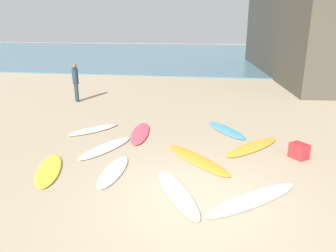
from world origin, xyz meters
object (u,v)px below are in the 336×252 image
Objects in this scene: surfboard_0 at (197,159)px; surfboard_1 at (113,171)px; surfboard_6 at (105,148)px; beachgoer_near at (76,80)px; surfboard_7 at (94,129)px; beach_cooler at (299,151)px; surfboard_3 at (49,170)px; surfboard_8 at (252,147)px; surfboard_2 at (253,199)px; surfboard_9 at (177,192)px; surfboard_5 at (226,130)px; surfboard_4 at (140,133)px.

surfboard_1 is at bearing 166.07° from surfboard_0.
beachgoer_near reaches higher than surfboard_6.
surfboard_1 is 1.00× the size of surfboard_7.
surfboard_1 is 1.05× the size of beachgoer_near.
surfboard_6 is at bearing -177.68° from beach_cooler.
surfboard_8 reaches higher than surfboard_3.
surfboard_0 is at bearing -1.13° from surfboard_3.
surfboard_0 is 1.35× the size of surfboard_1.
surfboard_6 is (0.89, 1.69, 0.00)m from surfboard_3.
beachgoer_near is (-7.86, 4.95, 0.99)m from surfboard_8.
surfboard_2 is 5.55× the size of beach_cooler.
beach_cooler is at bearing 26.02° from surfboard_7.
surfboard_2 is 1.10× the size of surfboard_9.
beach_cooler is at bearing -167.69° from surfboard_9.
surfboard_2 is 2.93m from beach_cooler.
surfboard_9 is at bearing -141.05° from surfboard_0.
beach_cooler is (6.44, 1.92, 0.18)m from surfboard_3.
surfboard_2 is 4.70m from surfboard_6.
surfboard_2 is 5.03m from surfboard_3.
surfboard_0 is 3.88m from surfboard_3.
surfboard_5 is 4.27m from surfboard_6.
surfboard_3 is 3.57m from surfboard_4.
surfboard_3 is at bearing -123.64° from surfboard_4.
surfboard_8 is 1.32× the size of beachgoer_near.
surfboard_1 is 5.09m from beach_cooler.
surfboard_0 is 5.58× the size of beach_cooler.
surfboard_8 is at bearing 154.14° from beach_cooler.
surfboard_5 is 7.94m from beachgoer_near.
surfboard_1 is at bearing -41.01° from surfboard_6.
surfboard_7 reaches higher than surfboard_5.
surfboard_3 is 1.11× the size of beachgoer_near.
surfboard_4 reaches higher than surfboard_7.
surfboard_9 is at bearing -30.86° from surfboard_3.
surfboard_2 is 5.11m from surfboard_4.
surfboard_9 is (2.48, -2.30, 0.00)m from surfboard_6.
surfboard_1 is 8.47m from beachgoer_near.
surfboard_5 is at bearing 8.92° from surfboard_4.
surfboard_6 reaches higher than surfboard_3.
surfboard_8 reaches higher than surfboard_1.
surfboard_3 is 6.01m from surfboard_5.
beachgoer_near is 3.93× the size of beach_cooler.
surfboard_3 is at bearing -95.54° from surfboard_6.
surfboard_6 reaches higher than surfboard_1.
beachgoer_near is at bearing 159.11° from surfboard_7.
surfboard_0 is at bearing -174.54° from beachgoer_near.
surfboard_1 is 3.57m from surfboard_7.
beachgoer_near is (-6.28, 6.15, 0.99)m from surfboard_0.
surfboard_0 is at bearing -125.75° from surfboard_9.
surfboard_9 reaches higher than surfboard_5.
surfboard_6 is at bearing 41.55° from surfboard_3.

